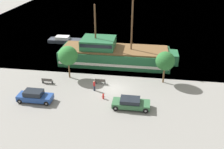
% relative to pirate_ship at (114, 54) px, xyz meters
% --- Properties ---
extents(ground_plane, '(160.00, 160.00, 0.00)m').
position_rel_pirate_ship_xyz_m(ground_plane, '(1.20, -8.69, -1.67)').
color(ground_plane, gray).
extents(water_surface, '(80.00, 80.00, 0.00)m').
position_rel_pirate_ship_xyz_m(water_surface, '(1.20, 35.31, -1.67)').
color(water_surface, '#38667F').
rests_on(water_surface, ground).
extents(pirate_ship, '(20.00, 5.91, 11.39)m').
position_rel_pirate_ship_xyz_m(pirate_ship, '(0.00, 0.00, 0.00)').
color(pirate_ship, '#1E5633').
rests_on(pirate_ship, water_surface).
extents(moored_boat_dockside, '(6.95, 2.29, 1.33)m').
position_rel_pirate_ship_xyz_m(moored_boat_dockside, '(-11.82, 9.14, -1.17)').
color(moored_boat_dockside, '#2D333D').
rests_on(moored_boat_dockside, water_surface).
extents(parked_car_curb_front, '(4.58, 1.78, 1.60)m').
position_rel_pirate_ship_xyz_m(parked_car_curb_front, '(-8.56, -13.50, -0.88)').
color(parked_car_curb_front, navy).
rests_on(parked_car_curb_front, ground_plane).
extents(parked_car_curb_mid, '(4.72, 1.94, 1.38)m').
position_rel_pirate_ship_xyz_m(parked_car_curb_mid, '(4.03, -13.23, -0.96)').
color(parked_car_curb_mid, '#2D5B38').
rests_on(parked_car_curb_mid, ground_plane).
extents(fire_hydrant, '(0.42, 0.25, 0.76)m').
position_rel_pirate_ship_xyz_m(fire_hydrant, '(0.21, -11.60, -1.26)').
color(fire_hydrant, red).
rests_on(fire_hydrant, ground_plane).
extents(bench_promenade_east, '(1.55, 0.45, 0.85)m').
position_rel_pirate_ship_xyz_m(bench_promenade_east, '(-0.93, -7.62, -1.24)').
color(bench_promenade_east, '#4C4742').
rests_on(bench_promenade_east, ground_plane).
extents(bench_promenade_west, '(1.61, 0.45, 0.85)m').
position_rel_pirate_ship_xyz_m(bench_promenade_west, '(-8.80, -8.60, -1.23)').
color(bench_promenade_west, '#4C4742').
rests_on(bench_promenade_west, ground_plane).
extents(pedestrian_walking_near, '(0.32, 0.32, 1.57)m').
position_rel_pirate_ship_xyz_m(pedestrian_walking_near, '(-1.41, -9.66, -0.88)').
color(pedestrian_walking_near, '#232838').
rests_on(pedestrian_walking_near, ground_plane).
extents(tree_row_east, '(2.95, 2.95, 5.14)m').
position_rel_pirate_ship_xyz_m(tree_row_east, '(-6.06, -6.26, 1.98)').
color(tree_row_east, brown).
rests_on(tree_row_east, ground_plane).
extents(tree_row_mideast, '(2.79, 2.79, 4.91)m').
position_rel_pirate_ship_xyz_m(tree_row_mideast, '(8.35, -5.81, 1.83)').
color(tree_row_mideast, brown).
rests_on(tree_row_mideast, ground_plane).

